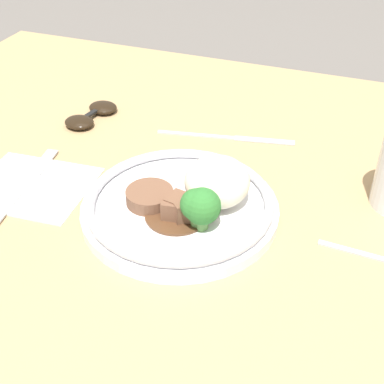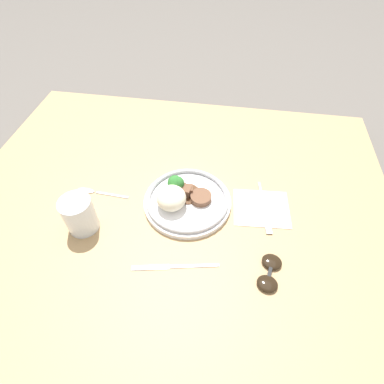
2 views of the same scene
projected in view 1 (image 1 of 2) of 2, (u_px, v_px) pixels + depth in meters
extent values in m
plane|color=#5B5651|center=(208.00, 246.00, 0.65)|extent=(8.00, 8.00, 0.00)
cube|color=tan|center=(208.00, 236.00, 0.64)|extent=(1.21, 0.98, 0.03)
cube|color=silver|center=(32.00, 186.00, 0.70)|extent=(0.16, 0.14, 0.00)
cylinder|color=white|center=(180.00, 210.00, 0.65)|extent=(0.24, 0.24, 0.01)
torus|color=#B2B2B7|center=(180.00, 201.00, 0.64)|extent=(0.23, 0.23, 0.01)
ellipsoid|color=beige|center=(216.00, 181.00, 0.63)|extent=(0.08, 0.08, 0.06)
cylinder|color=brown|center=(150.00, 197.00, 0.64)|extent=(0.06, 0.06, 0.02)
cylinder|color=#51331E|center=(177.00, 215.00, 0.63)|extent=(0.08, 0.08, 0.00)
cube|color=brown|center=(197.00, 205.00, 0.62)|extent=(0.03, 0.03, 0.02)
cube|color=brown|center=(183.00, 209.00, 0.62)|extent=(0.04, 0.04, 0.03)
cube|color=brown|center=(186.00, 213.00, 0.61)|extent=(0.03, 0.03, 0.02)
cube|color=brown|center=(179.00, 206.00, 0.62)|extent=(0.03, 0.03, 0.03)
cube|color=brown|center=(174.00, 209.00, 0.62)|extent=(0.03, 0.03, 0.03)
cylinder|color=#5B8E47|center=(196.00, 220.00, 0.61)|extent=(0.01, 0.01, 0.02)
sphere|color=#2D702D|center=(196.00, 204.00, 0.59)|extent=(0.04, 0.04, 0.04)
cylinder|color=#5B8E47|center=(202.00, 222.00, 0.61)|extent=(0.01, 0.01, 0.01)
sphere|color=#2D702D|center=(202.00, 206.00, 0.59)|extent=(0.04, 0.04, 0.04)
cylinder|color=#5B8E47|center=(197.00, 223.00, 0.60)|extent=(0.01, 0.01, 0.02)
sphere|color=#2D702D|center=(197.00, 209.00, 0.59)|extent=(0.03, 0.03, 0.03)
cube|color=#B7B7BC|center=(13.00, 202.00, 0.67)|extent=(0.02, 0.11, 0.00)
cube|color=#B7B7BC|center=(44.00, 163.00, 0.74)|extent=(0.03, 0.07, 0.00)
cube|color=#B7B7BC|center=(197.00, 135.00, 0.80)|extent=(0.12, 0.03, 0.00)
cube|color=#B7B7BC|center=(264.00, 141.00, 0.79)|extent=(0.09, 0.03, 0.00)
cube|color=#B7B7BC|center=(361.00, 254.00, 0.59)|extent=(0.10, 0.01, 0.00)
ellipsoid|color=black|center=(79.00, 122.00, 0.82)|extent=(0.05, 0.05, 0.01)
ellipsoid|color=black|center=(103.00, 107.00, 0.86)|extent=(0.05, 0.05, 0.01)
cube|color=black|center=(91.00, 113.00, 0.84)|extent=(0.01, 0.03, 0.00)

